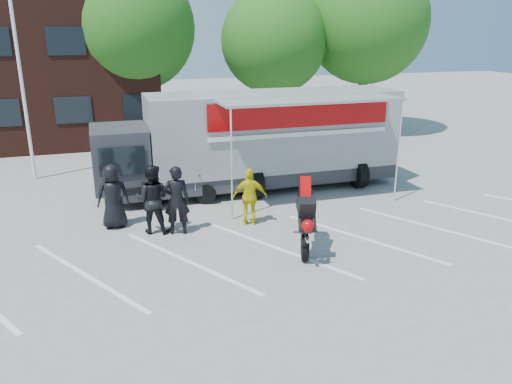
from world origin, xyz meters
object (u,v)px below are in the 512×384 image
spectator_leather_a (113,196)px  transporter_truck (260,188)px  tree_mid (274,41)px  parked_motorcycle (183,204)px  flagpole (24,42)px  tree_left (132,28)px  spectator_leather_c (152,199)px  spectator_hivis (250,197)px  tree_right (367,22)px  stunt_bike_rider (302,248)px  spectator_leather_b (177,200)px

spectator_leather_a → transporter_truck: bearing=-158.4°
spectator_leather_a → tree_mid: bearing=-131.0°
tree_mid → parked_motorcycle: size_ratio=3.47×
flagpole → tree_mid: size_ratio=1.04×
flagpole → tree_left: tree_left is taller
tree_left → transporter_truck: bearing=-70.8°
flagpole → spectator_leather_a: 7.75m
spectator_leather_a → spectator_leather_c: (1.03, -0.73, 0.05)m
parked_motorcycle → spectator_hivis: 2.97m
tree_left → tree_right: (12.00, -1.50, 0.31)m
tree_left → tree_mid: tree_left is taller
tree_right → stunt_bike_rider: size_ratio=4.19×
tree_left → tree_mid: bearing=-8.1°
parked_motorcycle → tree_left: bearing=20.1°
tree_right → spectator_leather_b: tree_right is taller
parked_motorcycle → spectator_leather_c: bearing=168.8°
spectator_leather_c → spectator_hivis: bearing=-164.0°
parked_motorcycle → spectator_leather_a: spectator_leather_a is taller
parked_motorcycle → transporter_truck: bearing=-55.2°
spectator_leather_b → spectator_leather_c: spectator_leather_c is taller
tree_right → spectator_hivis: 16.09m
tree_left → stunt_bike_rider: size_ratio=3.97×
tree_left → tree_mid: (7.00, -1.00, -0.62)m
tree_mid → tree_right: bearing=-5.7°
parked_motorcycle → stunt_bike_rider: (2.36, -4.45, 0.00)m
stunt_bike_rider → spectator_leather_a: (-4.57, 3.03, 0.93)m
flagpole → spectator_hivis: bearing=-48.5°
stunt_bike_rider → spectator_hivis: bearing=129.4°
parked_motorcycle → stunt_bike_rider: size_ratio=1.01×
transporter_truck → tree_left: bearing=109.0°
stunt_bike_rider → spectator_leather_c: 4.34m
spectator_leather_b → spectator_hivis: bearing=-169.1°
stunt_bike_rider → parked_motorcycle: bearing=136.3°
transporter_truck → spectator_hivis: size_ratio=6.36×
tree_left → tree_right: tree_right is taller
flagpole → spectator_leather_b: size_ratio=4.10×
flagpole → stunt_bike_rider: (7.03, -9.11, -5.05)m
transporter_truck → flagpole: bearing=153.6°
parked_motorcycle → spectator_leather_a: bearing=140.4°
tree_mid → spectator_leather_b: tree_mid is taller
spectator_leather_b → spectator_leather_a: bearing=-22.9°
stunt_bike_rider → spectator_leather_b: (-2.93, 2.00, 0.98)m
flagpole → spectator_leather_a: size_ratio=4.29×
spectator_hivis → spectator_leather_b: bearing=17.2°
parked_motorcycle → spectator_leather_c: 2.65m
tree_mid → spectator_hivis: tree_mid is taller
flagpole → transporter_truck: size_ratio=0.75×
tree_mid → parked_motorcycle: (-6.57, -9.66, -4.94)m
tree_left → parked_motorcycle: size_ratio=3.91×
flagpole → spectator_hivis: flagpole is taller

